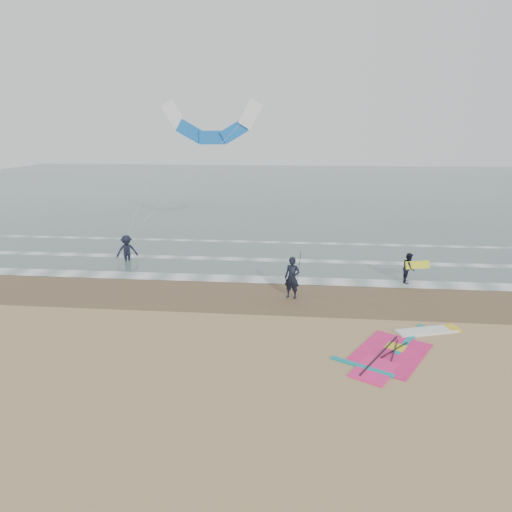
# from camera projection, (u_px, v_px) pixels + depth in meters

# --- Properties ---
(ground) EXTENTS (120.00, 120.00, 0.00)m
(ground) POSITION_uv_depth(u_px,v_px,m) (297.00, 356.00, 15.95)
(ground) COLOR tan
(ground) RESTS_ON ground
(sea_water) EXTENTS (120.00, 80.00, 0.02)m
(sea_water) POSITION_uv_depth(u_px,v_px,m) (302.00, 188.00, 61.97)
(sea_water) COLOR #47605E
(sea_water) RESTS_ON ground
(wet_sand_band) EXTENTS (120.00, 5.00, 0.01)m
(wet_sand_band) POSITION_uv_depth(u_px,v_px,m) (299.00, 296.00, 21.70)
(wet_sand_band) COLOR brown
(wet_sand_band) RESTS_ON ground
(foam_waterline) EXTENTS (120.00, 9.15, 0.02)m
(foam_waterline) POSITION_uv_depth(u_px,v_px,m) (299.00, 268.00, 25.96)
(foam_waterline) COLOR white
(foam_waterline) RESTS_ON ground
(windsurf_rig) EXTENTS (5.22, 4.95, 0.13)m
(windsurf_rig) POSITION_uv_depth(u_px,v_px,m) (402.00, 347.00, 16.52)
(windsurf_rig) COLOR white
(windsurf_rig) RESTS_ON ground
(person_standing) EXTENTS (0.84, 0.68, 1.99)m
(person_standing) POSITION_uv_depth(u_px,v_px,m) (292.00, 278.00, 21.19)
(person_standing) COLOR black
(person_standing) RESTS_ON ground
(person_walking) EXTENTS (0.78, 0.90, 1.58)m
(person_walking) POSITION_uv_depth(u_px,v_px,m) (409.00, 268.00, 23.40)
(person_walking) COLOR black
(person_walking) RESTS_ON ground
(person_wading) EXTENTS (1.44, 1.17, 1.94)m
(person_wading) POSITION_uv_depth(u_px,v_px,m) (127.00, 245.00, 27.20)
(person_wading) COLOR black
(person_wading) RESTS_ON ground
(held_pole) EXTENTS (0.17, 0.86, 1.82)m
(held_pole) POSITION_uv_depth(u_px,v_px,m) (299.00, 268.00, 21.04)
(held_pole) COLOR black
(held_pole) RESTS_ON ground
(carried_kiteboard) EXTENTS (1.30, 0.51, 0.39)m
(carried_kiteboard) POSITION_uv_depth(u_px,v_px,m) (418.00, 265.00, 23.21)
(carried_kiteboard) COLOR yellow
(carried_kiteboard) RESTS_ON ground
(surf_kite) EXTENTS (7.83, 3.95, 8.15)m
(surf_kite) POSITION_uv_depth(u_px,v_px,m) (212.00, 126.00, 28.53)
(surf_kite) COLOR white
(surf_kite) RESTS_ON ground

